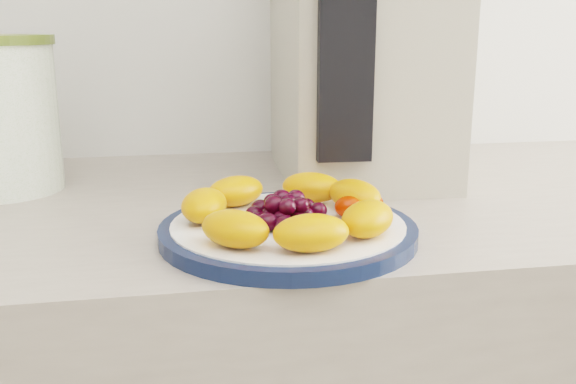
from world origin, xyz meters
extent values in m
cylinder|color=#0F1C3C|center=(0.00, 1.02, 0.91)|extent=(0.27, 0.27, 0.01)
cylinder|color=white|center=(0.00, 1.02, 0.91)|extent=(0.24, 0.24, 0.02)
cube|color=#AAA290|center=(0.16, 1.30, 1.09)|extent=(0.23, 0.32, 0.39)
cube|color=black|center=(0.09, 1.14, 1.10)|extent=(0.07, 0.03, 0.29)
ellipsoid|color=orange|center=(0.08, 1.06, 0.93)|extent=(0.07, 0.08, 0.03)
ellipsoid|color=orange|center=(0.05, 1.10, 0.93)|extent=(0.08, 0.08, 0.03)
ellipsoid|color=orange|center=(-0.04, 1.10, 0.93)|extent=(0.09, 0.08, 0.03)
ellipsoid|color=orange|center=(-0.08, 1.05, 0.93)|extent=(0.06, 0.08, 0.03)
ellipsoid|color=orange|center=(-0.06, 0.96, 0.93)|extent=(0.08, 0.08, 0.03)
ellipsoid|color=orange|center=(0.01, 0.94, 0.93)|extent=(0.07, 0.05, 0.03)
ellipsoid|color=orange|center=(0.07, 0.97, 0.93)|extent=(0.08, 0.08, 0.03)
ellipsoid|color=black|center=(0.00, 1.02, 0.93)|extent=(0.02, 0.02, 0.02)
ellipsoid|color=black|center=(0.02, 1.02, 0.93)|extent=(0.02, 0.02, 0.02)
ellipsoid|color=black|center=(0.01, 1.04, 0.93)|extent=(0.02, 0.02, 0.02)
ellipsoid|color=black|center=(-0.01, 1.04, 0.93)|extent=(0.02, 0.02, 0.02)
ellipsoid|color=black|center=(-0.02, 1.02, 0.93)|extent=(0.02, 0.02, 0.02)
ellipsoid|color=black|center=(-0.01, 1.01, 0.93)|extent=(0.02, 0.02, 0.02)
ellipsoid|color=black|center=(0.01, 1.01, 0.93)|extent=(0.02, 0.02, 0.02)
ellipsoid|color=black|center=(0.04, 1.03, 0.93)|extent=(0.02, 0.02, 0.02)
ellipsoid|color=black|center=(0.03, 1.05, 0.93)|extent=(0.02, 0.02, 0.02)
ellipsoid|color=black|center=(0.01, 1.06, 0.93)|extent=(0.02, 0.02, 0.02)
ellipsoid|color=black|center=(-0.01, 1.06, 0.93)|extent=(0.02, 0.02, 0.02)
ellipsoid|color=black|center=(-0.02, 1.05, 0.93)|extent=(0.02, 0.02, 0.02)
ellipsoid|color=black|center=(-0.03, 1.03, 0.93)|extent=(0.02, 0.02, 0.02)
ellipsoid|color=black|center=(-0.03, 1.01, 0.93)|extent=(0.02, 0.02, 0.02)
ellipsoid|color=black|center=(-0.02, 1.00, 0.93)|extent=(0.02, 0.02, 0.02)
ellipsoid|color=black|center=(-0.01, 0.99, 0.93)|extent=(0.02, 0.02, 0.02)
ellipsoid|color=black|center=(0.01, 0.99, 0.93)|extent=(0.02, 0.02, 0.02)
ellipsoid|color=black|center=(0.03, 1.00, 0.92)|extent=(0.02, 0.02, 0.02)
ellipsoid|color=black|center=(0.00, 1.02, 0.94)|extent=(0.02, 0.02, 0.02)
ellipsoid|color=black|center=(0.01, 1.04, 0.94)|extent=(0.02, 0.02, 0.02)
ellipsoid|color=black|center=(0.00, 1.04, 0.94)|extent=(0.02, 0.02, 0.02)
ellipsoid|color=black|center=(-0.01, 1.03, 0.94)|extent=(0.02, 0.02, 0.02)
ellipsoid|color=black|center=(-0.01, 1.02, 0.94)|extent=(0.02, 0.02, 0.02)
ellipsoid|color=black|center=(0.00, 1.01, 0.94)|extent=(0.02, 0.02, 0.02)
ellipsoid|color=black|center=(0.01, 1.01, 0.94)|extent=(0.02, 0.02, 0.02)
ellipsoid|color=red|center=(0.07, 1.03, 0.93)|extent=(0.03, 0.03, 0.02)
ellipsoid|color=red|center=(0.10, 1.04, 0.93)|extent=(0.04, 0.03, 0.02)
camera|label=1|loc=(-0.11, 0.40, 1.12)|focal=40.00mm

